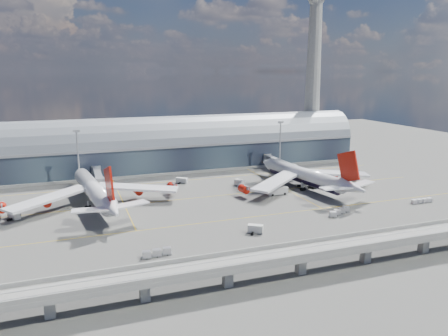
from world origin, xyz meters
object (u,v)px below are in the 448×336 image
object	(u,v)px
airliner_right	(306,176)
service_truck_2	(278,191)
floodlight_mast_right	(280,144)
cargo_train_0	(157,253)
service_truck_5	(182,180)
cargo_train_1	(339,212)
service_truck_3	(305,184)
service_truck_1	(255,229)
cargo_train_2	(422,201)
control_tower	(313,70)
airliner_left	(95,191)
floodlight_mast_left	(78,157)
service_truck_4	(239,183)
service_truck_0	(14,215)

from	to	relation	value
airliner_right	service_truck_2	size ratio (longest dim) A/B	7.75
floodlight_mast_right	cargo_train_0	distance (m)	120.64
airliner_right	cargo_train_0	xyz separation A→B (m)	(-76.48, -49.76, -4.63)
service_truck_5	cargo_train_1	world-z (taller)	service_truck_5
service_truck_2	service_truck_3	size ratio (longest dim) A/B	1.34
service_truck_1	cargo_train_2	world-z (taller)	service_truck_1
control_tower	airliner_left	xyz separation A→B (m)	(-130.50, -61.04, -45.47)
floodlight_mast_left	service_truck_2	world-z (taller)	floodlight_mast_left
airliner_left	service_truck_4	distance (m)	64.47
floodlight_mast_right	service_truck_0	bearing A→B (deg)	-162.91
floodlight_mast_right	airliner_left	xyz separation A→B (m)	(-95.50, -33.04, -7.47)
floodlight_mast_right	airliner_left	world-z (taller)	floodlight_mast_right
cargo_train_2	cargo_train_0	bearing A→B (deg)	97.19
service_truck_0	cargo_train_1	distance (m)	116.18
control_tower	service_truck_0	xyz separation A→B (m)	(-158.69, -66.03, -50.24)
cargo_train_0	airliner_left	bearing A→B (deg)	18.80
service_truck_5	control_tower	bearing A→B (deg)	-28.17
service_truck_4	cargo_train_2	size ratio (longest dim) A/B	0.56
service_truck_1	service_truck_3	world-z (taller)	service_truck_3
cargo_train_1	service_truck_4	bearing A→B (deg)	45.71
control_tower	airliner_right	xyz separation A→B (m)	(-41.14, -65.23, -46.00)
floodlight_mast_left	service_truck_1	size ratio (longest dim) A/B	4.91
cargo_train_0	cargo_train_2	size ratio (longest dim) A/B	0.91
cargo_train_0	floodlight_mast_left	bearing A→B (deg)	16.67
cargo_train_1	service_truck_2	bearing A→B (deg)	42.06
cargo_train_0	service_truck_2	bearing A→B (deg)	-48.03
floodlight_mast_right	service_truck_1	size ratio (longest dim) A/B	4.91
floodlight_mast_right	service_truck_3	bearing A→B (deg)	-98.97
floodlight_mast_right	airliner_right	size ratio (longest dim) A/B	0.38
airliner_left	cargo_train_2	xyz separation A→B (m)	(121.27, -39.16, -5.33)
cargo_train_2	airliner_left	bearing A→B (deg)	71.53
floodlight_mast_left	cargo_train_1	distance (m)	114.38
service_truck_3	service_truck_0	bearing A→B (deg)	-139.76
control_tower	floodlight_mast_right	xyz separation A→B (m)	(-35.00, -28.00, -38.00)
service_truck_2	service_truck_3	bearing A→B (deg)	-69.40
cargo_train_1	cargo_train_2	size ratio (longest dim) A/B	1.17
control_tower	service_truck_4	distance (m)	98.07
floodlight_mast_left	cargo_train_1	xyz separation A→B (m)	(87.08, -73.07, -12.62)
control_tower	service_truck_0	distance (m)	179.07
cargo_train_0	cargo_train_2	xyz separation A→B (m)	(108.40, 14.79, -0.17)
service_truck_2	cargo_train_0	size ratio (longest dim) A/B	1.00
service_truck_3	service_truck_1	bearing A→B (deg)	-95.57
airliner_left	service_truck_4	xyz separation A→B (m)	(63.53, 9.92, -4.72)
cargo_train_2	cargo_train_1	bearing A→B (deg)	90.71
floodlight_mast_left	cargo_train_2	world-z (taller)	floodlight_mast_left
floodlight_mast_left	service_truck_3	bearing A→B (deg)	-20.88
service_truck_3	control_tower	bearing A→B (deg)	96.78
control_tower	cargo_train_0	distance (m)	172.11
control_tower	service_truck_2	world-z (taller)	control_tower
control_tower	service_truck_3	distance (m)	90.83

